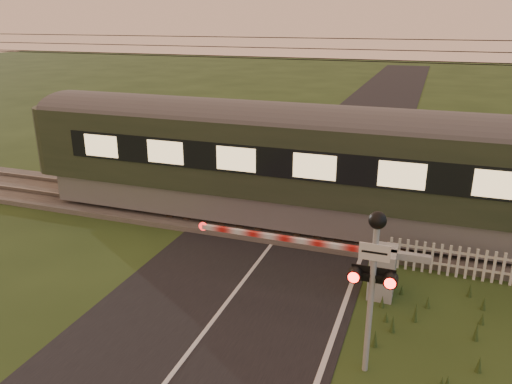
% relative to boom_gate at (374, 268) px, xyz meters
% --- Properties ---
extents(ground, '(160.00, 160.00, 0.00)m').
position_rel_boom_gate_xyz_m(ground, '(-3.31, -3.04, -0.68)').
color(ground, '#263916').
rests_on(ground, ground).
extents(road, '(6.00, 140.00, 0.03)m').
position_rel_boom_gate_xyz_m(road, '(-3.29, -3.27, -0.67)').
color(road, black).
rests_on(road, ground).
extents(track_bed, '(140.00, 3.40, 0.39)m').
position_rel_boom_gate_xyz_m(track_bed, '(-3.31, 3.46, -0.62)').
color(track_bed, '#47423D').
rests_on(track_bed, ground).
extents(overhead_wires, '(120.00, 0.62, 0.62)m').
position_rel_boom_gate_xyz_m(overhead_wires, '(-3.31, 3.46, 5.04)').
color(overhead_wires, black).
rests_on(overhead_wires, ground).
extents(boom_gate, '(6.21, 0.95, 1.26)m').
position_rel_boom_gate_xyz_m(boom_gate, '(0.00, 0.00, 0.00)').
color(boom_gate, gray).
rests_on(boom_gate, ground).
extents(crossing_signal, '(0.87, 0.36, 3.40)m').
position_rel_boom_gate_xyz_m(crossing_signal, '(0.25, -3.11, 1.66)').
color(crossing_signal, gray).
rests_on(crossing_signal, ground).
extents(picket_fence, '(3.32, 0.08, 0.91)m').
position_rel_boom_gate_xyz_m(picket_fence, '(1.83, 1.56, -0.22)').
color(picket_fence, silver).
rests_on(picket_fence, ground).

